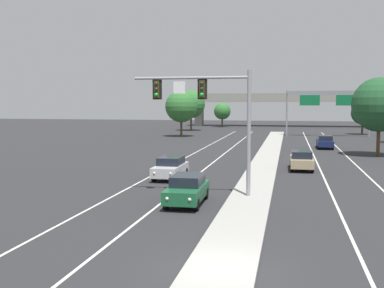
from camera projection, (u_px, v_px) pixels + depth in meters
name	position (u px, v px, depth m)	size (l,w,h in m)	color
ground_plane	(220.00, 272.00, 15.29)	(260.00, 260.00, 0.00)	#28282B
median_island	(257.00, 180.00, 32.84)	(2.40, 110.00, 0.15)	#9E9B93
lane_stripe_oncoming_center	(208.00, 166.00, 40.62)	(0.14, 100.00, 0.01)	silver
lane_stripe_receding_center	(320.00, 169.00, 38.72)	(0.14, 100.00, 0.01)	silver
edge_stripe_left	(171.00, 165.00, 41.29)	(0.14, 100.00, 0.01)	silver
edge_stripe_right	(362.00, 171.00, 38.05)	(0.14, 100.00, 0.01)	silver
overhead_signal_mast	(211.00, 106.00, 27.05)	(6.91, 0.44, 7.20)	gray
car_oncoming_green	(187.00, 189.00, 25.50)	(1.88, 4.49, 1.58)	#195633
car_oncoming_silver	(170.00, 167.00, 33.98)	(1.82, 4.47, 1.58)	#B7B7BC
car_receding_tan	(302.00, 160.00, 38.45)	(1.87, 4.49, 1.58)	tan
car_receding_navy	(325.00, 142.00, 56.32)	(1.82, 4.47, 1.58)	#141E4C
highway_sign_gantry	(328.00, 99.00, 76.02)	(13.28, 0.42, 7.50)	gray
overpass_bridge	(280.00, 101.00, 108.50)	(42.40, 6.40, 7.65)	gray
tree_far_left_b	(181.00, 106.00, 75.67)	(5.20, 5.20, 7.52)	#4C3823
tree_far_right_a	(379.00, 105.00, 47.93)	(5.61, 5.61, 8.11)	#4C3823
tree_far_left_c	(191.00, 104.00, 91.97)	(5.52, 5.52, 7.99)	#4C3823
tree_far_right_b	(363.00, 113.00, 80.57)	(3.95, 3.95, 5.71)	#4C3823
tree_far_left_a	(222.00, 111.00, 105.72)	(3.78, 3.78, 5.47)	#4C3823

